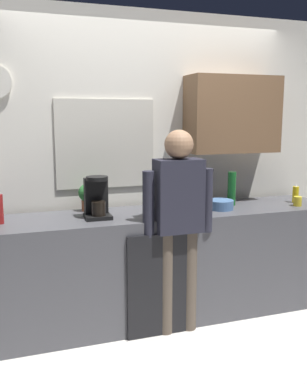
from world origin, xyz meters
TOP-DOWN VIEW (x-y plane):
  - ground_plane at (0.00, 0.00)m, footprint 8.00×8.00m
  - kitchen_counter at (0.00, 0.30)m, footprint 3.03×0.64m
  - dishwasher_panel at (-0.14, -0.03)m, footprint 0.56×0.02m
  - back_wall_assembly at (0.08, 0.70)m, footprint 4.63×0.42m
  - coffee_maker at (-0.58, 0.27)m, footprint 0.20×0.20m
  - bottle_green_wine at (0.66, 0.37)m, footprint 0.07×0.07m
  - cup_white_mug at (-0.05, 0.07)m, footprint 0.08×0.08m
  - cup_yellow_cup at (1.20, 0.15)m, footprint 0.07×0.07m
  - mixing_bowl at (0.49, 0.24)m, footprint 0.22×0.22m
  - potted_plant at (-0.60, 0.54)m, footprint 0.15×0.15m
  - dish_soap at (1.27, 0.28)m, footprint 0.06×0.06m
  - person_at_sink at (0.00, 0.00)m, footprint 0.57×0.22m

SIDE VIEW (x-z plane):
  - ground_plane at x=0.00m, z-range 0.00..0.00m
  - dishwasher_panel at x=-0.14m, z-range 0.00..0.82m
  - kitchen_counter at x=0.00m, z-range 0.00..0.91m
  - person_at_sink at x=0.00m, z-range 0.15..1.75m
  - mixing_bowl at x=0.49m, z-range 0.91..0.99m
  - cup_yellow_cup at x=1.20m, z-range 0.91..1.00m
  - cup_white_mug at x=-0.05m, z-range 0.91..1.01m
  - dish_soap at x=1.27m, z-range 0.90..1.08m
  - potted_plant at x=-0.60m, z-range 0.93..1.16m
  - coffee_maker at x=-0.58m, z-range 0.89..1.22m
  - bottle_green_wine at x=0.66m, z-range 0.91..1.21m
  - back_wall_assembly at x=0.08m, z-range 0.06..2.66m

